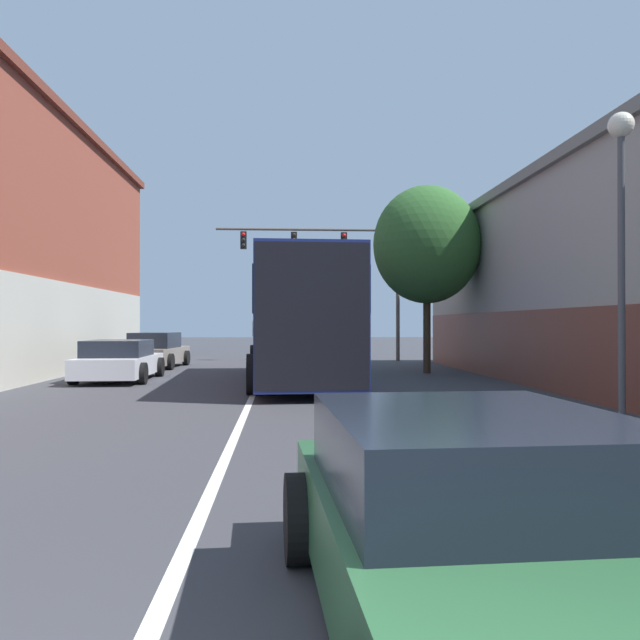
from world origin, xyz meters
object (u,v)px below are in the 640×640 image
object	(u,v)px
parked_car_left_near	(156,351)
street_lamp	(621,234)
parked_car_left_mid	(119,361)
bus	(298,315)
hatchback_foreground	(481,530)
traffic_signal_gantry	(337,258)
street_tree_near	(427,245)

from	to	relation	value
parked_car_left_near	street_lamp	xyz separation A→B (m)	(9.88, -16.32, 2.37)
parked_car_left_mid	bus	bearing A→B (deg)	-100.04
hatchback_foreground	bus	bearing A→B (deg)	-0.22
traffic_signal_gantry	street_tree_near	distance (m)	7.64
bus	street_tree_near	world-z (taller)	street_tree_near
street_lamp	traffic_signal_gantry	bearing A→B (deg)	96.71
hatchback_foreground	street_tree_near	world-z (taller)	street_tree_near
traffic_signal_gantry	parked_car_left_mid	bearing A→B (deg)	-128.24
parked_car_left_near	street_tree_near	distance (m)	11.29
bus	street_lamp	xyz separation A→B (m)	(4.42, -9.78, 1.03)
bus	hatchback_foreground	xyz separation A→B (m)	(0.67, -15.05, -1.40)
bus	traffic_signal_gantry	distance (m)	10.94
hatchback_foreground	parked_car_left_mid	distance (m)	17.07
parked_car_left_mid	hatchback_foreground	bearing A→B (deg)	-159.80
hatchback_foreground	parked_car_left_near	world-z (taller)	parked_car_left_near
bus	parked_car_left_near	xyz separation A→B (m)	(-5.46, 6.55, -1.34)
parked_car_left_near	street_lamp	bearing A→B (deg)	-144.62
parked_car_left_mid	street_lamp	xyz separation A→B (m)	(9.85, -10.66, 2.42)
traffic_signal_gantry	street_lamp	distance (m)	20.36
hatchback_foreground	street_lamp	size ratio (longest dim) A/B	0.85
parked_car_left_near	street_lamp	size ratio (longest dim) A/B	0.91
bus	parked_car_left_near	size ratio (longest dim) A/B	2.39
parked_car_left_mid	street_lamp	distance (m)	14.72
bus	parked_car_left_mid	xyz separation A→B (m)	(-5.42, 0.89, -1.39)
bus	hatchback_foreground	size ratio (longest dim) A/B	2.55
hatchback_foreground	parked_car_left_mid	xyz separation A→B (m)	(-6.10, 15.94, 0.01)
parked_car_left_mid	parked_car_left_near	bearing A→B (deg)	-0.37
parked_car_left_mid	traffic_signal_gantry	xyz separation A→B (m)	(7.47, 9.48, 4.19)
parked_car_left_mid	street_tree_near	xyz separation A→B (m)	(10.03, 2.29, 3.91)
parked_car_left_near	street_lamp	world-z (taller)	street_lamp
street_lamp	street_tree_near	world-z (taller)	street_tree_near
street_lamp	street_tree_near	size ratio (longest dim) A/B	0.72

